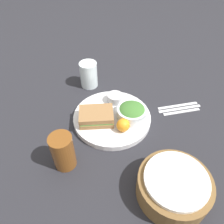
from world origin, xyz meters
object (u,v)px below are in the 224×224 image
object	(u,v)px
bread_basket	(174,186)
drink_glass	(63,151)
sandwich	(96,116)
dressing_cup	(115,98)
fork	(178,106)
salad_bowl	(132,112)
spoon	(182,112)
water_glass	(89,75)
plate	(112,118)
knife	(180,109)

from	to	relation	value
bread_basket	drink_glass	bearing A→B (deg)	-40.11
sandwich	bread_basket	size ratio (longest dim) A/B	0.71
dressing_cup	fork	world-z (taller)	dressing_cup
drink_glass	salad_bowl	bearing A→B (deg)	-163.14
dressing_cup	spoon	world-z (taller)	dressing_cup
drink_glass	water_glass	distance (m)	0.41
plate	fork	distance (m)	0.28
knife	water_glass	size ratio (longest dim) A/B	1.57
plate	dressing_cup	size ratio (longest dim) A/B	4.77
spoon	water_glass	world-z (taller)	water_glass
plate	dressing_cup	xyz separation A→B (m)	(-0.04, -0.07, 0.03)
drink_glass	bread_basket	distance (m)	0.33
plate	knife	xyz separation A→B (m)	(-0.27, 0.05, -0.01)
plate	water_glass	size ratio (longest dim) A/B	2.59
dressing_cup	knife	bearing A→B (deg)	152.02
plate	drink_glass	world-z (taller)	drink_glass
dressing_cup	sandwich	bearing A→B (deg)	33.25
sandwich	spoon	bearing A→B (deg)	167.85
salad_bowl	spoon	size ratio (longest dim) A/B	0.72
dressing_cup	water_glass	bearing A→B (deg)	-72.55
salad_bowl	drink_glass	world-z (taller)	drink_glass
drink_glass	knife	distance (m)	0.49
drink_glass	knife	world-z (taller)	drink_glass
sandwich	water_glass	bearing A→B (deg)	-102.34
bread_basket	fork	xyz separation A→B (m)	(-0.23, -0.30, -0.04)
spoon	bread_basket	bearing A→B (deg)	-119.98
drink_glass	spoon	xyz separation A→B (m)	(-0.48, -0.05, -0.06)
sandwich	salad_bowl	size ratio (longest dim) A/B	1.31
plate	knife	world-z (taller)	plate
dressing_cup	water_glass	xyz separation A→B (m)	(0.05, -0.17, 0.02)
drink_glass	bread_basket	xyz separation A→B (m)	(-0.25, 0.21, -0.02)
bread_basket	plate	bearing A→B (deg)	-82.34
salad_bowl	spoon	xyz separation A→B (m)	(-0.21, 0.03, -0.05)
fork	bread_basket	bearing A→B (deg)	-117.25
plate	fork	world-z (taller)	plate
dressing_cup	drink_glass	size ratio (longest dim) A/B	0.49
spoon	water_glass	xyz separation A→B (m)	(0.28, -0.31, 0.05)
fork	spoon	world-z (taller)	same
bread_basket	water_glass	bearing A→B (deg)	-84.59
knife	water_glass	distance (m)	0.41
sandwich	dressing_cup	xyz separation A→B (m)	(-0.10, -0.07, -0.01)
salad_bowl	bread_basket	size ratio (longest dim) A/B	0.54
spoon	water_glass	bearing A→B (deg)	142.71
sandwich	salad_bowl	xyz separation A→B (m)	(-0.12, 0.04, 0.01)
bread_basket	water_glass	distance (m)	0.57
plate	knife	size ratio (longest dim) A/B	1.64
sandwich	water_glass	distance (m)	0.24
sandwich	knife	bearing A→B (deg)	170.89
bread_basket	spoon	size ratio (longest dim) A/B	1.34
dressing_cup	water_glass	world-z (taller)	water_glass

